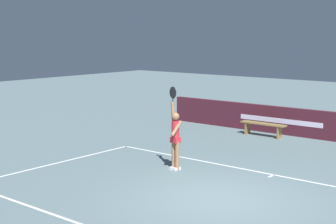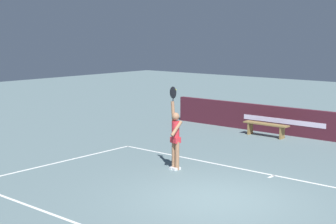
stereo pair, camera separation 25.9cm
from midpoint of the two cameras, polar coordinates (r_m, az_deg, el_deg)
ground_plane at (r=12.18m, az=5.06°, el=-9.63°), size 60.00×60.00×0.00m
court_lines at (r=12.03m, az=4.57°, el=-9.84°), size 11.33×5.88×0.00m
tennis_player at (r=14.46m, az=0.29°, el=-2.64°), size 0.43×0.42×2.36m
tennis_ball at (r=14.34m, az=0.28°, el=2.47°), size 0.07×0.07×0.07m
courtside_bench_near at (r=19.54m, az=10.15°, el=-1.54°), size 1.80×0.39×0.50m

